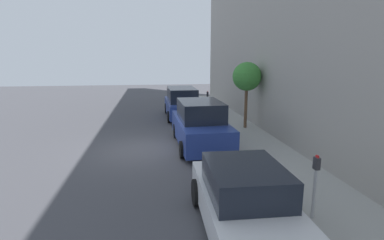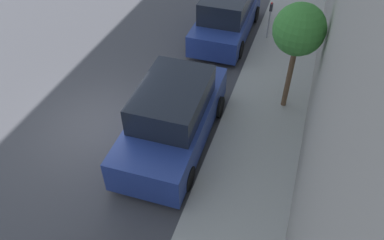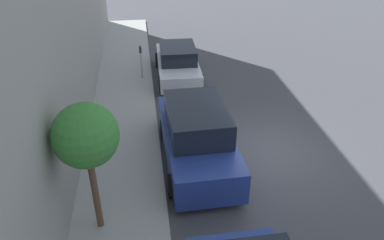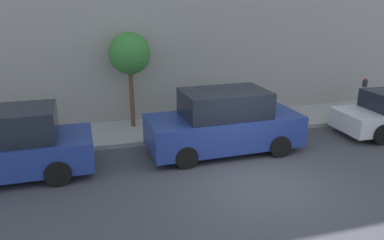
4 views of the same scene
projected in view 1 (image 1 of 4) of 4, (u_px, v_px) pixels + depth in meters
name	position (u px, v px, depth m)	size (l,w,h in m)	color
ground_plane	(145.00, 149.00, 12.62)	(60.00, 60.00, 0.00)	#424247
sidewalk	(253.00, 143.00, 13.24)	(2.48, 32.00, 0.15)	#9E9E99
parked_sedan_nearest	(245.00, 202.00, 6.51)	(1.92, 4.54, 1.54)	silver
parked_suv_second	(200.00, 125.00, 12.91)	(2.08, 4.85, 1.98)	navy
parked_minivan_third	(182.00, 103.00, 19.16)	(2.02, 4.92, 1.90)	navy
parking_meter_near	(315.00, 180.00, 6.79)	(0.11, 0.15, 1.52)	#ADADB2
parking_meter_far	(207.00, 100.00, 19.42)	(0.11, 0.15, 1.49)	#ADADB2
street_tree	(247.00, 77.00, 15.32)	(1.47, 1.47, 3.42)	brown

